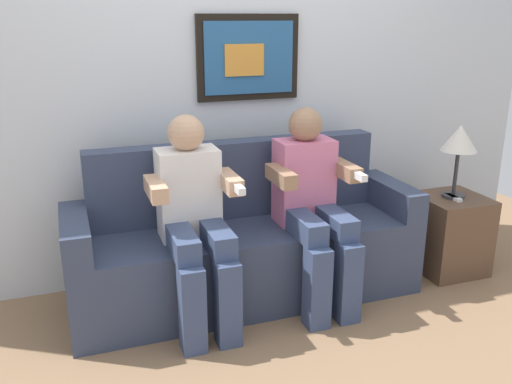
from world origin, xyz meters
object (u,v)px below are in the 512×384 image
person_on_right (312,201)px  table_lamp (459,141)px  person_on_left (194,216)px  spare_remote_on_table (453,198)px  side_table_right (449,234)px  couch (246,247)px

person_on_right → table_lamp: 1.04m
person_on_left → table_lamp: bearing=2.0°
person_on_left → spare_remote_on_table: person_on_left is taller
spare_remote_on_table → side_table_right: bearing=49.5°
spare_remote_on_table → person_on_right: bearing=-178.6°
couch → table_lamp: size_ratio=4.33×
couch → spare_remote_on_table: couch is taller
person_on_left → person_on_right: 0.67m
person_on_left → person_on_right: same height
couch → side_table_right: size_ratio=3.99×
person_on_right → spare_remote_on_table: (0.98, 0.02, -0.10)m
couch → spare_remote_on_table: (1.32, -0.14, 0.20)m
person_on_left → table_lamp: size_ratio=2.41×
spare_remote_on_table → person_on_left: bearing=-179.2°
person_on_left → spare_remote_on_table: (1.65, 0.02, -0.10)m
couch → spare_remote_on_table: bearing=-6.2°
side_table_right → spare_remote_on_table: spare_remote_on_table is taller
side_table_right → table_lamp: (-0.01, -0.00, 0.61)m
spare_remote_on_table → table_lamp: bearing=54.4°
person_on_left → spare_remote_on_table: 1.65m
side_table_right → person_on_left: bearing=-177.9°
side_table_right → couch: bearing=175.5°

